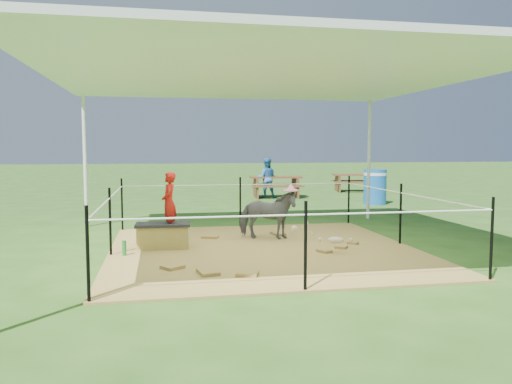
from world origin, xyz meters
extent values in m
plane|color=#2D5919|center=(0.00, 0.00, 0.00)|extent=(90.00, 90.00, 0.00)
cube|color=brown|center=(0.00, 0.00, 0.01)|extent=(4.60, 4.60, 0.03)
cylinder|color=silver|center=(-3.00, 3.00, 1.30)|extent=(0.07, 0.07, 2.60)
cylinder|color=silver|center=(3.00, 3.00, 1.30)|extent=(0.07, 0.07, 2.60)
cube|color=white|center=(0.00, 0.00, 2.64)|extent=(6.30, 6.30, 0.08)
cube|color=white|center=(0.00, 0.00, 2.79)|extent=(3.30, 3.30, 0.22)
cylinder|color=black|center=(-2.25, 2.25, 0.50)|extent=(0.04, 0.04, 1.00)
cylinder|color=black|center=(0.00, 2.25, 0.50)|extent=(0.04, 0.04, 1.00)
cylinder|color=black|center=(2.25, 2.25, 0.50)|extent=(0.04, 0.04, 1.00)
cylinder|color=black|center=(-2.25, 0.00, 0.50)|extent=(0.04, 0.04, 1.00)
cylinder|color=black|center=(2.25, 0.00, 0.50)|extent=(0.04, 0.04, 1.00)
cylinder|color=black|center=(-2.25, -2.25, 0.50)|extent=(0.04, 0.04, 1.00)
cylinder|color=black|center=(0.00, -2.25, 0.50)|extent=(0.04, 0.04, 1.00)
cylinder|color=black|center=(2.25, -2.25, 0.50)|extent=(0.04, 0.04, 1.00)
cylinder|color=white|center=(0.00, 2.25, 0.85)|extent=(4.50, 0.02, 0.02)
cylinder|color=white|center=(0.00, -2.25, 0.85)|extent=(4.50, 0.02, 0.02)
cylinder|color=white|center=(2.25, 0.00, 0.85)|extent=(0.02, 4.50, 0.02)
cylinder|color=white|center=(-2.25, 0.00, 0.85)|extent=(0.02, 4.50, 0.02)
cube|color=olive|center=(-1.51, 0.35, 0.20)|extent=(0.79, 0.42, 0.34)
cube|color=black|center=(-1.51, 0.35, 0.39)|extent=(0.84, 0.46, 0.04)
imported|color=red|center=(-1.41, 0.35, 0.84)|extent=(0.24, 0.35, 0.93)
cylinder|color=#1B7A28|center=(-2.06, -0.10, 0.14)|extent=(0.06, 0.06, 0.21)
imported|color=#4F4F54|center=(0.23, 0.79, 0.44)|extent=(1.07, 0.73, 0.83)
cylinder|color=pink|center=(0.23, 0.79, 0.92)|extent=(0.26, 0.26, 0.12)
cylinder|color=blue|center=(4.37, 5.68, 0.49)|extent=(0.82, 0.82, 0.97)
cube|color=brown|center=(2.06, 8.07, 0.34)|extent=(1.72, 1.31, 0.68)
cube|color=brown|center=(5.36, 9.67, 0.32)|extent=(1.71, 1.38, 0.64)
imported|color=#3174BA|center=(1.74, 7.95, 0.63)|extent=(0.69, 0.57, 1.27)
camera|label=1|loc=(-1.52, -7.36, 1.56)|focal=35.00mm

